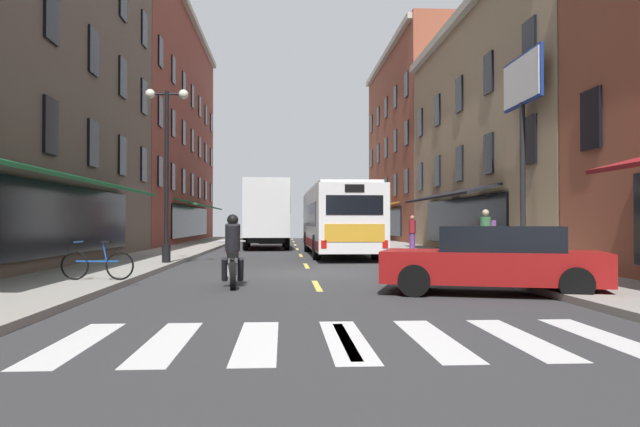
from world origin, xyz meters
name	(u,v)px	position (x,y,z in m)	size (l,w,h in m)	color
ground_plane	(310,275)	(0.00, 0.00, -0.05)	(34.80, 80.00, 0.10)	#333335
lane_centre_dashes	(311,274)	(0.00, -0.25, 0.00)	(0.14, 73.90, 0.01)	#DBCC4C
crosswalk_near	(346,340)	(0.00, -10.00, 0.00)	(7.10, 2.80, 0.01)	silver
sidewalk_left	(102,272)	(-5.90, 0.00, 0.07)	(3.00, 80.00, 0.14)	gray
sidewalk_right	(510,270)	(5.90, 0.00, 0.07)	(3.00, 80.00, 0.14)	gray
billboard_sign	(522,103)	(7.05, 1.84, 5.39)	(0.40, 3.07, 6.83)	black
transit_bus	(338,220)	(1.66, 9.47, 1.60)	(2.76, 11.26, 3.05)	white
box_truck	(266,214)	(-1.72, 16.57, 1.96)	(2.63, 7.36, 3.76)	#B21E19
sedan_near	(273,233)	(-1.53, 26.48, 0.74)	(2.03, 4.56, 1.46)	navy
sedan_mid	(494,260)	(3.53, -5.34, 0.71)	(4.72, 2.99, 1.39)	maroon
motorcycle_rider	(233,256)	(-1.94, -3.56, 0.71)	(0.63, 2.07, 1.66)	black
bicycle_near	(97,264)	(-5.07, -3.24, 0.50)	(1.71, 0.48, 0.91)	black
pedestrian_near	(486,234)	(6.18, 2.88, 1.09)	(0.50, 0.36, 1.78)	#B29947
pedestrian_far	(412,232)	(5.57, 12.00, 1.00)	(0.36, 0.36, 1.68)	#66387F
street_lamp_twin	(167,167)	(-4.67, 2.90, 3.33)	(1.42, 0.32, 5.78)	black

